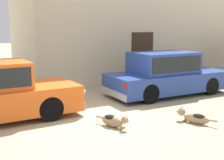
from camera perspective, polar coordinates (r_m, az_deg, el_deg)
The scene contains 5 objects.
ground_plane at distance 7.42m, azimuth -4.24°, elevation -7.58°, with size 80.00×80.00×0.00m, color tan.
parked_sedan_second at distance 10.01m, azimuth 10.62°, elevation 1.26°, with size 4.41×1.76×1.48m.
apartment_block at distance 15.71m, azimuth 6.81°, elevation 15.48°, with size 13.00×5.09×7.45m.
stray_dog_spotted at distance 6.72m, azimuth 0.31°, elevation -8.02°, with size 0.44×0.95×0.35m.
stray_dog_tan at distance 7.28m, azimuth 15.83°, elevation -7.05°, with size 0.52×0.97×0.36m.
Camera 1 is at (-2.91, -6.44, 2.26)m, focal length 46.12 mm.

